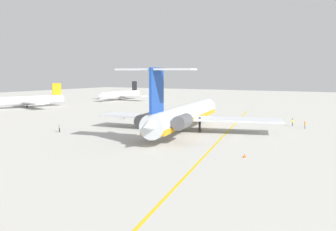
{
  "coord_description": "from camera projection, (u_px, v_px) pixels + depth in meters",
  "views": [
    {
      "loc": [
        -68.82,
        -21.83,
        11.31
      ],
      "look_at": [
        -4.5,
        14.48,
        2.86
      ],
      "focal_mm": 39.5,
      "sensor_mm": 36.0,
      "label": 1
    }
  ],
  "objects": [
    {
      "name": "safety_cone_nose",
      "position": [
        244.0,
        156.0,
        49.76
      ],
      "size": [
        0.4,
        0.4,
        0.55
      ],
      "primitive_type": "cone",
      "color": "#EA590F",
      "rests_on": "ground"
    },
    {
      "name": "airliner_far_right",
      "position": [
        119.0,
        95.0,
        156.0
      ],
      "size": [
        26.1,
        25.74,
        7.82
      ],
      "rotation": [
        0.0,
        0.0,
        3.11
      ],
      "color": "white",
      "rests_on": "ground"
    },
    {
      "name": "ground",
      "position": [
        244.0,
        132.0,
        71.49
      ],
      "size": [
        345.4,
        345.4,
        0.0
      ],
      "primitive_type": "plane",
      "color": "#B7B5AD"
    },
    {
      "name": "ground_crew_near_tail",
      "position": [
        59.0,
        127.0,
        71.19
      ],
      "size": [
        0.43,
        0.27,
        1.71
      ],
      "rotation": [
        0.0,
        0.0,
        1.57
      ],
      "color": "black",
      "rests_on": "ground"
    },
    {
      "name": "airliner_mid_right",
      "position": [
        25.0,
        101.0,
        122.08
      ],
      "size": [
        25.67,
        25.76,
        7.86
      ],
      "rotation": [
        0.0,
        0.0,
        2.81
      ],
      "color": "silver",
      "rests_on": "ground"
    },
    {
      "name": "ground_crew_near_nose",
      "position": [
        124.0,
        115.0,
        92.26
      ],
      "size": [
        0.43,
        0.27,
        1.68
      ],
      "rotation": [
        0.0,
        0.0,
        1.65
      ],
      "color": "black",
      "rests_on": "ground"
    },
    {
      "name": "ground_crew_starboard",
      "position": [
        305.0,
        124.0,
        75.48
      ],
      "size": [
        0.42,
        0.27,
        1.68
      ],
      "rotation": [
        0.0,
        0.0,
        1.65
      ],
      "color": "black",
      "rests_on": "ground"
    },
    {
      "name": "main_jetliner",
      "position": [
        184.0,
        115.0,
        71.24
      ],
      "size": [
        41.65,
        37.04,
        12.18
      ],
      "rotation": [
        0.0,
        0.0,
        0.18
      ],
      "color": "silver",
      "rests_on": "ground"
    },
    {
      "name": "taxiway_centreline",
      "position": [
        225.0,
        134.0,
        68.72
      ],
      "size": [
        87.96,
        19.57,
        0.01
      ],
      "primitive_type": "cube",
      "rotation": [
        0.0,
        0.0,
        0.22
      ],
      "color": "gold",
      "rests_on": "ground"
    },
    {
      "name": "ground_crew_portside",
      "position": [
        292.0,
        121.0,
        79.29
      ],
      "size": [
        0.43,
        0.27,
        1.69
      ],
      "rotation": [
        0.0,
        0.0,
        4.66
      ],
      "color": "black",
      "rests_on": "ground"
    }
  ]
}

